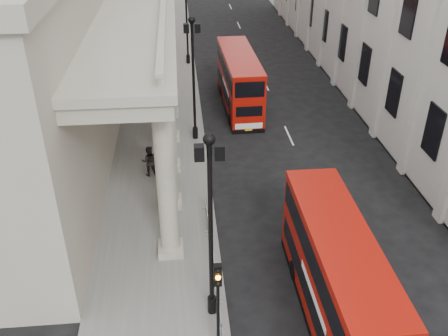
{
  "coord_description": "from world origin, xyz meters",
  "views": [
    {
      "loc": [
        -1.48,
        -10.9,
        15.9
      ],
      "look_at": [
        0.56,
        11.01,
        2.91
      ],
      "focal_mm": 40.0,
      "sensor_mm": 36.0,
      "label": 1
    }
  ],
  "objects_px": {
    "lamp_post_north": "(186,13)",
    "pedestrian_b": "(149,161)",
    "lamp_post_mid": "(193,72)",
    "pedestrian_c": "(160,117)",
    "bus_far": "(239,80)",
    "pedestrian_a": "(158,160)",
    "traffic_light": "(218,294)",
    "bus_near": "(336,274)",
    "lamp_post_south": "(210,219)"
  },
  "relations": [
    {
      "from": "lamp_post_south",
      "to": "pedestrian_a",
      "type": "bearing_deg",
      "value": 101.98
    },
    {
      "from": "bus_far",
      "to": "traffic_light",
      "type": "bearing_deg",
      "value": -100.12
    },
    {
      "from": "lamp_post_south",
      "to": "pedestrian_a",
      "type": "relative_size",
      "value": 4.39
    },
    {
      "from": "pedestrian_a",
      "to": "pedestrian_c",
      "type": "height_order",
      "value": "pedestrian_a"
    },
    {
      "from": "bus_far",
      "to": "pedestrian_b",
      "type": "height_order",
      "value": "bus_far"
    },
    {
      "from": "pedestrian_c",
      "to": "traffic_light",
      "type": "bearing_deg",
      "value": -54.42
    },
    {
      "from": "lamp_post_mid",
      "to": "bus_near",
      "type": "bearing_deg",
      "value": -73.29
    },
    {
      "from": "lamp_post_south",
      "to": "bus_far",
      "type": "height_order",
      "value": "lamp_post_south"
    },
    {
      "from": "pedestrian_b",
      "to": "pedestrian_c",
      "type": "xyz_separation_m",
      "value": [
        0.55,
        6.38,
        -0.08
      ]
    },
    {
      "from": "traffic_light",
      "to": "lamp_post_north",
      "type": "bearing_deg",
      "value": 90.17
    },
    {
      "from": "lamp_post_south",
      "to": "bus_far",
      "type": "bearing_deg",
      "value": 80.26
    },
    {
      "from": "lamp_post_north",
      "to": "pedestrian_c",
      "type": "distance_m",
      "value": 15.01
    },
    {
      "from": "bus_far",
      "to": "pedestrian_c",
      "type": "bearing_deg",
      "value": -150.04
    },
    {
      "from": "bus_near",
      "to": "pedestrian_c",
      "type": "relative_size",
      "value": 5.52
    },
    {
      "from": "lamp_post_mid",
      "to": "lamp_post_north",
      "type": "relative_size",
      "value": 1.0
    },
    {
      "from": "lamp_post_mid",
      "to": "pedestrian_a",
      "type": "xyz_separation_m",
      "value": [
        -2.43,
        -4.53,
        -3.84
      ]
    },
    {
      "from": "lamp_post_north",
      "to": "pedestrian_a",
      "type": "bearing_deg",
      "value": -96.76
    },
    {
      "from": "bus_near",
      "to": "traffic_light",
      "type": "bearing_deg",
      "value": -162.21
    },
    {
      "from": "lamp_post_mid",
      "to": "bus_near",
      "type": "height_order",
      "value": "lamp_post_mid"
    },
    {
      "from": "lamp_post_south",
      "to": "bus_near",
      "type": "distance_m",
      "value": 5.66
    },
    {
      "from": "lamp_post_north",
      "to": "pedestrian_a",
      "type": "xyz_separation_m",
      "value": [
        -2.43,
        -20.53,
        -3.84
      ]
    },
    {
      "from": "traffic_light",
      "to": "pedestrian_c",
      "type": "bearing_deg",
      "value": 97.25
    },
    {
      "from": "lamp_post_south",
      "to": "pedestrian_c",
      "type": "bearing_deg",
      "value": 97.75
    },
    {
      "from": "bus_far",
      "to": "lamp_post_mid",
      "type": "bearing_deg",
      "value": -125.57
    },
    {
      "from": "lamp_post_north",
      "to": "traffic_light",
      "type": "distance_m",
      "value": 34.07
    },
    {
      "from": "bus_near",
      "to": "bus_far",
      "type": "xyz_separation_m",
      "value": [
        -1.26,
        21.89,
        0.03
      ]
    },
    {
      "from": "traffic_light",
      "to": "bus_near",
      "type": "relative_size",
      "value": 0.44
    },
    {
      "from": "lamp_post_south",
      "to": "lamp_post_north",
      "type": "distance_m",
      "value": 32.0
    },
    {
      "from": "traffic_light",
      "to": "bus_far",
      "type": "distance_m",
      "value": 23.73
    },
    {
      "from": "lamp_post_mid",
      "to": "pedestrian_c",
      "type": "xyz_separation_m",
      "value": [
        -2.41,
        1.71,
        -3.91
      ]
    },
    {
      "from": "traffic_light",
      "to": "pedestrian_c",
      "type": "distance_m",
      "value": 20.0
    },
    {
      "from": "bus_far",
      "to": "pedestrian_c",
      "type": "xyz_separation_m",
      "value": [
        -6.09,
        -3.71,
        -1.21
      ]
    },
    {
      "from": "lamp_post_north",
      "to": "pedestrian_b",
      "type": "height_order",
      "value": "lamp_post_north"
    },
    {
      "from": "bus_near",
      "to": "bus_far",
      "type": "relative_size",
      "value": 0.98
    },
    {
      "from": "lamp_post_north",
      "to": "pedestrian_a",
      "type": "relative_size",
      "value": 4.39
    },
    {
      "from": "lamp_post_north",
      "to": "pedestrian_b",
      "type": "distance_m",
      "value": 21.23
    },
    {
      "from": "pedestrian_b",
      "to": "pedestrian_c",
      "type": "height_order",
      "value": "pedestrian_b"
    },
    {
      "from": "pedestrian_a",
      "to": "pedestrian_c",
      "type": "xyz_separation_m",
      "value": [
        0.02,
        6.24,
        -0.07
      ]
    },
    {
      "from": "lamp_post_mid",
      "to": "pedestrian_a",
      "type": "height_order",
      "value": "lamp_post_mid"
    },
    {
      "from": "lamp_post_south",
      "to": "pedestrian_b",
      "type": "xyz_separation_m",
      "value": [
        -2.95,
        11.33,
        -3.83
      ]
    },
    {
      "from": "bus_far",
      "to": "pedestrian_c",
      "type": "relative_size",
      "value": 5.61
    },
    {
      "from": "pedestrian_c",
      "to": "lamp_post_north",
      "type": "bearing_deg",
      "value": 108.77
    },
    {
      "from": "lamp_post_south",
      "to": "lamp_post_mid",
      "type": "distance_m",
      "value": 16.0
    },
    {
      "from": "lamp_post_south",
      "to": "pedestrian_c",
      "type": "xyz_separation_m",
      "value": [
        -2.41,
        17.71,
        -3.91
      ]
    },
    {
      "from": "bus_far",
      "to": "pedestrian_c",
      "type": "height_order",
      "value": "bus_far"
    },
    {
      "from": "traffic_light",
      "to": "bus_far",
      "type": "height_order",
      "value": "traffic_light"
    },
    {
      "from": "traffic_light",
      "to": "lamp_post_south",
      "type": "bearing_deg",
      "value": 92.84
    },
    {
      "from": "lamp_post_mid",
      "to": "pedestrian_a",
      "type": "bearing_deg",
      "value": -118.24
    },
    {
      "from": "lamp_post_south",
      "to": "lamp_post_north",
      "type": "xyz_separation_m",
      "value": [
        0.0,
        32.0,
        0.0
      ]
    },
    {
      "from": "bus_far",
      "to": "pedestrian_a",
      "type": "xyz_separation_m",
      "value": [
        -6.11,
        -9.96,
        -1.14
      ]
    }
  ]
}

